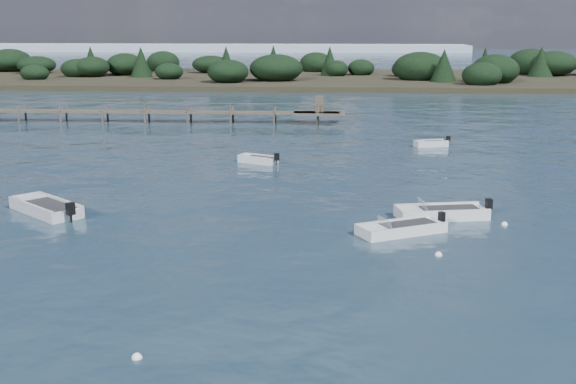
# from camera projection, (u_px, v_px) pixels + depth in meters

# --- Properties ---
(ground) EXTENTS (400.00, 400.00, 0.00)m
(ground) POSITION_uv_depth(u_px,v_px,m) (287.00, 109.00, 82.86)
(ground) COLOR #162633
(ground) RESTS_ON ground
(dinghy_mid_white_a) EXTENTS (4.42, 3.31, 1.05)m
(dinghy_mid_white_a) POSITION_uv_depth(u_px,v_px,m) (401.00, 230.00, 33.84)
(dinghy_mid_white_a) COLOR silver
(dinghy_mid_white_a) RESTS_ON ground
(tender_far_white) EXTENTS (3.06, 2.25, 1.06)m
(tender_far_white) POSITION_uv_depth(u_px,v_px,m) (258.00, 161.00, 50.89)
(tender_far_white) COLOR silver
(tender_far_white) RESTS_ON ground
(tender_far_grey_b) EXTENTS (2.98, 1.79, 1.00)m
(tender_far_grey_b) POSITION_uv_depth(u_px,v_px,m) (431.00, 145.00, 57.65)
(tender_far_grey_b) COLOR #BABEC2
(tender_far_grey_b) RESTS_ON ground
(dinghy_mid_grey) EXTENTS (4.69, 4.39, 1.28)m
(dinghy_mid_grey) POSITION_uv_depth(u_px,v_px,m) (46.00, 210.00, 37.43)
(dinghy_mid_grey) COLOR #BABEC2
(dinghy_mid_grey) RESTS_ON ground
(dinghy_mid_white_b) EXTENTS (5.00, 2.55, 1.22)m
(dinghy_mid_white_b) POSITION_uv_depth(u_px,v_px,m) (441.00, 215.00, 36.52)
(dinghy_mid_white_b) COLOR silver
(dinghy_mid_white_b) RESTS_ON ground
(buoy_a) EXTENTS (0.32, 0.32, 0.32)m
(buoy_a) POSITION_uv_depth(u_px,v_px,m) (137.00, 358.00, 21.24)
(buoy_a) COLOR white
(buoy_a) RESTS_ON ground
(buoy_b) EXTENTS (0.32, 0.32, 0.32)m
(buoy_b) POSITION_uv_depth(u_px,v_px,m) (438.00, 255.00, 30.63)
(buoy_b) COLOR white
(buoy_b) RESTS_ON ground
(buoy_d) EXTENTS (0.32, 0.32, 0.32)m
(buoy_d) POSITION_uv_depth(u_px,v_px,m) (504.00, 225.00, 35.27)
(buoy_d) COLOR white
(buoy_d) RESTS_ON ground
(jetty) EXTENTS (64.50, 3.20, 3.40)m
(jetty) POSITION_uv_depth(u_px,v_px,m) (63.00, 111.00, 72.35)
(jetty) COLOR #4D4338
(jetty) RESTS_ON ground
(far_headland) EXTENTS (190.00, 40.00, 5.80)m
(far_headland) POSITION_uv_depth(u_px,v_px,m) (453.00, 70.00, 119.69)
(far_headland) COLOR black
(far_headland) RESTS_ON ground
(distant_haze) EXTENTS (280.00, 20.00, 2.40)m
(distant_haze) POSITION_uv_depth(u_px,v_px,m) (64.00, 51.00, 253.72)
(distant_haze) COLOR #95A5B9
(distant_haze) RESTS_ON ground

